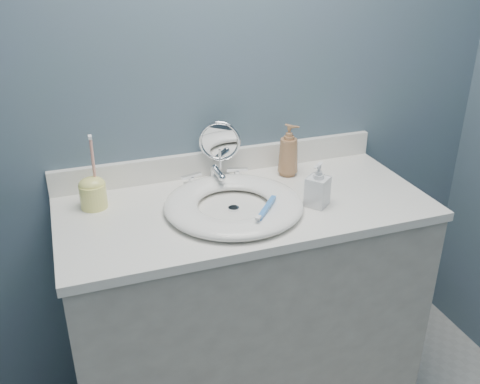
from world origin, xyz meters
name	(u,v)px	position (x,y,z in m)	size (l,w,h in m)	color
back_wall	(219,88)	(0.00, 1.25, 1.20)	(2.20, 0.02, 2.40)	#4D5E74
vanity_cabinet	(245,313)	(0.00, 0.97, 0.42)	(1.20, 0.55, 0.85)	#B8B4A9
countertop	(245,207)	(0.00, 0.97, 0.86)	(1.22, 0.57, 0.03)	white
backsplash	(221,162)	(0.00, 1.24, 0.93)	(1.22, 0.02, 0.09)	white
basin	(234,204)	(-0.05, 0.94, 0.90)	(0.45, 0.45, 0.04)	white
drain	(234,209)	(-0.05, 0.94, 0.88)	(0.04, 0.04, 0.01)	silver
faucet	(216,178)	(-0.05, 1.14, 0.91)	(0.25, 0.13, 0.07)	silver
makeup_mirror	(220,148)	(-0.02, 1.19, 1.00)	(0.14, 0.08, 0.22)	silver
soap_bottle_amber	(288,150)	(0.23, 1.14, 0.98)	(0.07, 0.08, 0.19)	#996B45
soap_bottle_clear	(318,185)	(0.22, 0.89, 0.95)	(0.07, 0.07, 0.15)	silver
toothbrush_holder	(93,191)	(-0.47, 1.11, 0.94)	(0.09, 0.09, 0.25)	#F6F17B
toothbrush_lying	(266,209)	(0.02, 0.84, 0.92)	(0.12, 0.14, 0.02)	#3C81D7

